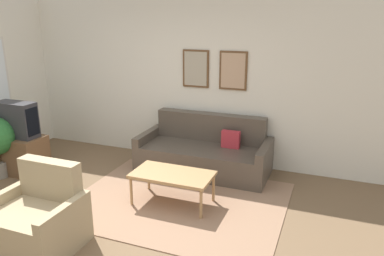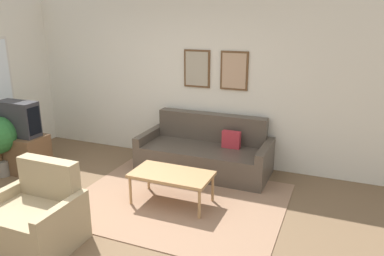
% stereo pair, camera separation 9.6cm
% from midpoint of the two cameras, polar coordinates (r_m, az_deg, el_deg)
% --- Properties ---
extents(ground_plane, '(16.00, 16.00, 0.00)m').
position_cam_midpoint_polar(ground_plane, '(4.64, -15.58, -14.63)').
color(ground_plane, brown).
extents(area_rug, '(2.74, 2.17, 0.01)m').
position_cam_midpoint_polar(area_rug, '(5.07, -2.55, -11.08)').
color(area_rug, '#937056').
rests_on(area_rug, ground_plane).
extents(wall_back, '(8.00, 0.09, 2.70)m').
position_cam_midpoint_polar(wall_back, '(6.28, -2.47, 7.44)').
color(wall_back, silver).
rests_on(wall_back, ground_plane).
extents(couch, '(2.03, 0.90, 0.86)m').
position_cam_midpoint_polar(couch, '(5.91, 1.50, -3.82)').
color(couch, '#4C4238').
rests_on(couch, ground_plane).
extents(coffee_table, '(1.04, 0.56, 0.43)m').
position_cam_midpoint_polar(coffee_table, '(4.86, -3.55, -7.29)').
color(coffee_table, '#A87F51').
rests_on(coffee_table, ground_plane).
extents(tv_stand, '(0.74, 0.48, 0.59)m').
position_cam_midpoint_polar(tv_stand, '(6.44, -24.99, -3.68)').
color(tv_stand, brown).
rests_on(tv_stand, ground_plane).
extents(tv, '(0.64, 0.28, 0.54)m').
position_cam_midpoint_polar(tv, '(6.28, -25.60, 1.15)').
color(tv, '#2D2D33').
rests_on(tv, tv_stand).
extents(armchair, '(0.91, 0.76, 0.88)m').
position_cam_midpoint_polar(armchair, '(4.40, -23.13, -12.86)').
color(armchair, tan).
rests_on(armchair, ground_plane).
extents(potted_plant_by_window, '(0.46, 0.46, 0.76)m').
position_cam_midpoint_polar(potted_plant_by_window, '(6.91, -24.37, -0.60)').
color(potted_plant_by_window, beige).
rests_on(potted_plant_by_window, ground_plane).
extents(potted_plant_small, '(0.39, 0.39, 0.67)m').
position_cam_midpoint_polar(potted_plant_small, '(6.71, -27.38, -2.36)').
color(potted_plant_small, '#383D42').
rests_on(potted_plant_small, ground_plane).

